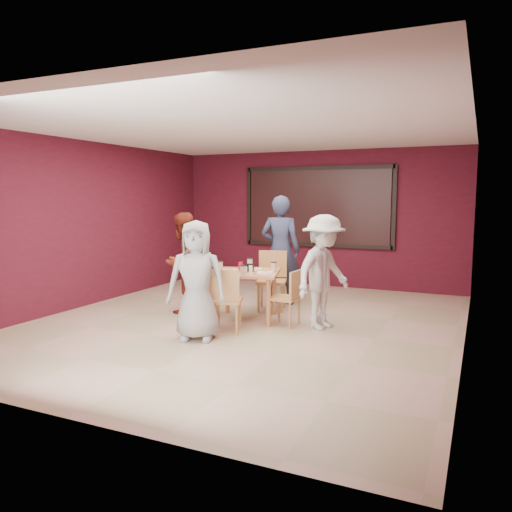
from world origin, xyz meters
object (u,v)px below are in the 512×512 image
at_px(chair_left, 199,284).
at_px(diner_front, 197,280).
at_px(chair_right, 289,295).
at_px(diner_left, 183,263).
at_px(dining_table, 247,277).
at_px(diner_right, 323,272).
at_px(chair_front, 225,297).
at_px(diner_back, 280,250).
at_px(chair_back, 272,277).

bearing_deg(chair_left, diner_front, -60.33).
relative_size(chair_right, diner_left, 0.51).
xyz_separation_m(dining_table, chair_right, (0.71, -0.08, -0.19)).
bearing_deg(diner_left, chair_right, 88.20).
bearing_deg(chair_right, diner_front, -127.17).
bearing_deg(diner_right, chair_front, 146.36).
bearing_deg(chair_front, diner_front, -115.83).
distance_m(chair_front, chair_left, 1.22).
bearing_deg(dining_table, chair_front, -86.34).
xyz_separation_m(diner_back, diner_left, (-1.20, -1.24, -0.14)).
height_order(chair_left, chair_right, chair_left).
height_order(dining_table, chair_left, dining_table).
height_order(chair_back, diner_right, diner_right).
bearing_deg(diner_back, chair_right, 109.00).
bearing_deg(diner_front, chair_right, 33.13).
bearing_deg(diner_left, diner_back, 138.80).
relative_size(chair_right, diner_back, 0.43).
xyz_separation_m(chair_front, diner_back, (-0.03, 2.12, 0.43)).
bearing_deg(diner_front, dining_table, 63.48).
distance_m(chair_left, diner_front, 1.45).
distance_m(diner_front, diner_back, 2.53).
relative_size(chair_front, diner_right, 0.56).
bearing_deg(diner_back, diner_right, 124.70).
height_order(chair_front, diner_back, diner_back).
height_order(chair_left, diner_front, diner_front).
bearing_deg(diner_right, diner_back, 62.58).
bearing_deg(dining_table, diner_left, 176.63).
distance_m(diner_front, diner_left, 1.64).
bearing_deg(diner_right, chair_right, 121.91).
distance_m(dining_table, chair_front, 0.82).
bearing_deg(chair_right, diner_left, 175.43).
bearing_deg(diner_right, diner_front, 153.17).
distance_m(dining_table, chair_back, 0.83).
relative_size(diner_front, diner_back, 0.83).
xyz_separation_m(chair_back, diner_back, (-0.05, 0.49, 0.40)).
bearing_deg(chair_back, dining_table, -94.84).
distance_m(chair_front, diner_front, 0.53).
relative_size(dining_table, chair_left, 1.35).
xyz_separation_m(dining_table, chair_back, (0.07, 0.82, -0.11)).
height_order(chair_right, diner_right, diner_right).
height_order(diner_front, diner_back, diner_back).
xyz_separation_m(chair_back, chair_right, (0.64, -0.91, -0.09)).
bearing_deg(chair_left, chair_front, -42.61).
height_order(chair_back, diner_front, diner_front).
xyz_separation_m(dining_table, diner_front, (-0.14, -1.21, 0.13)).
bearing_deg(diner_front, chair_front, 44.48).
bearing_deg(chair_right, dining_table, 173.46).
bearing_deg(diner_front, diner_back, 66.47).
xyz_separation_m(chair_back, diner_right, (1.12, -0.81, 0.26)).
distance_m(dining_table, chair_right, 0.74).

